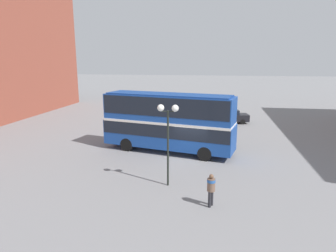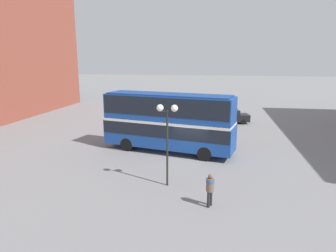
{
  "view_description": "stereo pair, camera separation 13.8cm",
  "coord_description": "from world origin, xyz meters",
  "views": [
    {
      "loc": [
        1.97,
        -21.75,
        7.47
      ],
      "look_at": [
        -1.95,
        1.64,
        2.15
      ],
      "focal_mm": 32.0,
      "sensor_mm": 36.0,
      "label": 1
    },
    {
      "loc": [
        2.11,
        -21.72,
        7.47
      ],
      "look_at": [
        -1.95,
        1.64,
        2.15
      ],
      "focal_mm": 32.0,
      "sensor_mm": 36.0,
      "label": 2
    }
  ],
  "objects": [
    {
      "name": "street_lamp_twin_globe",
      "position": [
        -0.83,
        -5.08,
        3.94
      ],
      "size": [
        1.25,
        0.41,
        4.94
      ],
      "color": "black",
      "rests_on": "ground_plane"
    },
    {
      "name": "parked_car_kerb_near",
      "position": [
        3.44,
        14.0,
        0.8
      ],
      "size": [
        4.51,
        2.52,
        1.6
      ],
      "rotation": [
        0.0,
        0.0,
        0.18
      ],
      "color": "black",
      "rests_on": "ground_plane"
    },
    {
      "name": "double_decker_bus",
      "position": [
        -1.95,
        1.64,
        2.74
      ],
      "size": [
        11.02,
        4.83,
        4.78
      ],
      "rotation": [
        0.0,
        0.0,
        -0.22
      ],
      "color": "#194293",
      "rests_on": "ground_plane"
    },
    {
      "name": "pedestrian_foreground",
      "position": [
        1.79,
        -7.32,
        1.08
      ],
      "size": [
        0.57,
        0.57,
        1.76
      ],
      "rotation": [
        0.0,
        0.0,
        2.73
      ],
      "color": "#232328",
      "rests_on": "ground_plane"
    },
    {
      "name": "ground_plane",
      "position": [
        0.0,
        0.0,
        0.0
      ],
      "size": [
        240.0,
        240.0,
        0.0
      ],
      "primitive_type": "plane",
      "color": "slate"
    }
  ]
}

